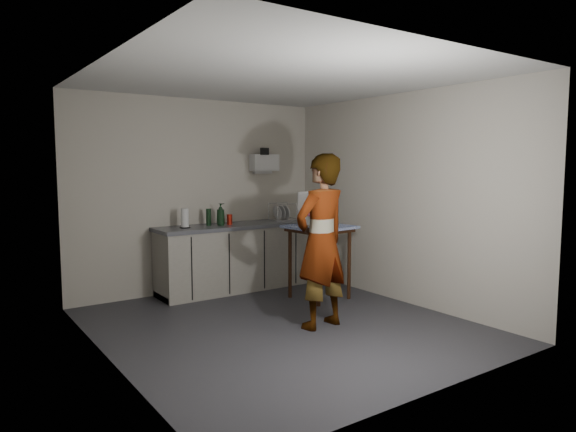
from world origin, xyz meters
TOP-DOWN VIEW (x-y plane):
  - ground at (0.00, 0.00)m, footprint 4.00×4.00m
  - wall_back at (0.00, 1.99)m, footprint 3.60×0.02m
  - wall_right at (1.79, 0.00)m, footprint 0.02×4.00m
  - wall_left at (-1.79, 0.00)m, footprint 0.02×4.00m
  - ceiling at (0.00, 0.00)m, footprint 3.60×4.00m
  - kitchen_counter at (0.40, 1.70)m, footprint 2.24×0.62m
  - wall_shelf at (1.00, 1.92)m, footprint 0.42×0.18m
  - side_table at (1.04, 0.67)m, footprint 0.79×0.79m
  - standing_man at (0.32, -0.26)m, footprint 0.72×0.53m
  - soap_bottle at (0.15, 1.68)m, footprint 0.16×0.16m
  - soda_can at (0.30, 1.70)m, footprint 0.07×0.07m
  - dark_bottle at (0.01, 1.75)m, footprint 0.07×0.07m
  - paper_towel at (-0.35, 1.70)m, footprint 0.14×0.14m
  - dish_rack at (1.18, 1.72)m, footprint 0.37×0.28m
  - bakery_box at (0.97, 0.70)m, footprint 0.33×0.34m

SIDE VIEW (x-z plane):
  - ground at x=0.00m, z-range 0.00..0.00m
  - kitchen_counter at x=0.40m, z-range -0.03..0.88m
  - side_table at x=1.04m, z-range 0.35..1.30m
  - standing_man at x=0.32m, z-range 0.00..1.84m
  - dish_rack at x=1.18m, z-range 0.84..1.10m
  - soda_can at x=0.30m, z-range 0.91..1.05m
  - dark_bottle at x=0.01m, z-range 0.91..1.14m
  - paper_towel at x=-0.35m, z-range 0.90..1.15m
  - bakery_box at x=0.97m, z-range 0.83..1.26m
  - soap_bottle at x=0.15m, z-range 0.91..1.21m
  - wall_back at x=0.00m, z-range 0.00..2.60m
  - wall_right at x=1.79m, z-range 0.00..2.60m
  - wall_left at x=-1.79m, z-range 0.00..2.60m
  - wall_shelf at x=1.00m, z-range 1.56..1.93m
  - ceiling at x=0.00m, z-range 2.59..2.60m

